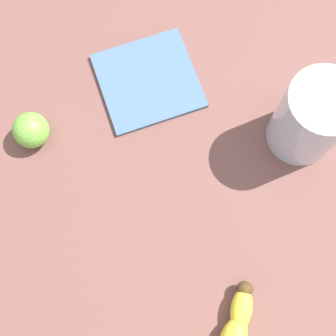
# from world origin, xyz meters

# --- Properties ---
(wooden_tabletop) EXTENTS (1.20, 1.20, 0.03)m
(wooden_tabletop) POSITION_xyz_m (0.00, 0.00, 0.01)
(wooden_tabletop) COLOR brown
(wooden_tabletop) RESTS_ON ground
(smoothie_glass) EXTENTS (0.08, 0.08, 0.11)m
(smoothie_glass) POSITION_xyz_m (0.18, -0.03, 0.08)
(smoothie_glass) COLOR silver
(smoothie_glass) RESTS_ON wooden_tabletop
(lime_fruit) EXTENTS (0.04, 0.04, 0.04)m
(lime_fruit) POSITION_xyz_m (-0.09, 0.17, 0.05)
(lime_fruit) COLOR #75C142
(lime_fruit) RESTS_ON wooden_tabletop
(folded_napkin) EXTENTS (0.15, 0.15, 0.01)m
(folded_napkin) POSITION_xyz_m (0.07, 0.15, 0.03)
(folded_napkin) COLOR slate
(folded_napkin) RESTS_ON wooden_tabletop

